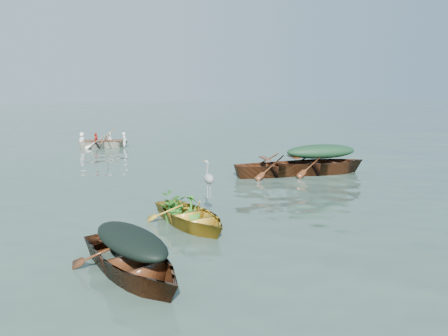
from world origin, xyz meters
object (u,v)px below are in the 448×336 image
Objects in this scene: dark_covered_boat at (132,276)px; rowed_boat at (104,148)px; green_tarp_boat at (320,174)px; open_wooden_boat at (279,176)px; yellow_dinghy at (191,226)px; heron at (209,185)px.

dark_covered_boat is 16.23m from rowed_boat.
green_tarp_boat is 1.35× the size of rowed_boat.
open_wooden_boat reaches higher than rowed_boat.
green_tarp_boat reaches higher than yellow_dinghy.
dark_covered_boat is at bearing -146.45° from heron.
yellow_dinghy is 7.46m from green_tarp_boat.
dark_covered_boat is 3.45m from heron.
heron is (-4.09, -4.19, 0.91)m from open_wooden_boat.
dark_covered_boat is 1.09× the size of rowed_boat.
yellow_dinghy is at bearing 34.80° from dark_covered_boat.
open_wooden_boat is 4.96× the size of heron.
green_tarp_boat is (6.20, 4.15, 0.00)m from yellow_dinghy.
yellow_dinghy is 0.86× the size of dark_covered_boat.
open_wooden_boat is 5.93m from heron.
yellow_dinghy is at bearing -163.69° from rowed_boat.
open_wooden_boat is 1.28× the size of rowed_boat.
dark_covered_boat is at bearing 137.06° from green_tarp_boat.
heron is (2.24, 2.46, 0.91)m from dark_covered_boat.
yellow_dinghy is 13.94m from rowed_boat.
open_wooden_boat is at bearing 28.25° from dark_covered_boat.
yellow_dinghy is 0.93× the size of rowed_boat.
rowed_boat is (1.03, 16.19, 0.00)m from dark_covered_boat.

